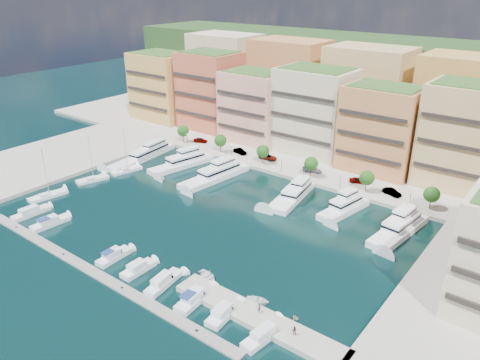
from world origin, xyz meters
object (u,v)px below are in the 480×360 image
Objects in this scene: tree_0 at (183,131)px; tender_0 at (207,276)px; lamppost_2 at (282,163)px; person_1 at (294,330)px; lamppost_0 at (187,138)px; cruiser_0 at (31,213)px; tree_4 at (367,178)px; cruiser_9 at (264,335)px; yacht_6 at (400,228)px; car_2 at (268,157)px; cruiser_1 at (50,223)px; sailboat_1 at (92,180)px; cruiser_8 at (223,314)px; sailboat_0 at (48,196)px; tree_2 at (263,151)px; sailboat_2 at (126,171)px; lamppost_3 at (341,178)px; yacht_4 at (293,195)px; cruiser_6 at (164,282)px; person_0 at (259,308)px; tree_1 at (220,140)px; cruiser_7 at (194,299)px; car_5 at (392,192)px; lamppost_4 at (411,197)px; tender_3 at (296,318)px; yacht_1 at (184,163)px; tender_2 at (258,300)px; car_3 at (312,170)px; car_4 at (358,180)px; cruiser_5 at (138,269)px; yacht_0 at (145,154)px; yacht_5 at (345,207)px; car_0 at (201,140)px; cruiser_4 at (114,256)px; tree_5 at (432,194)px; car_1 at (240,151)px; tree_3 at (311,164)px; yacht_2 at (217,174)px; lamppost_1 at (231,149)px.

tender_0 is at bearing -42.77° from tree_0.
lamppost_2 is 2.64× the size of person_1.
lamppost_0 reaches higher than cruiser_0.
tree_4 is 58.96m from cruiser_9.
yacht_6 is 49.60m from car_2.
cruiser_1 is 0.66× the size of sailboat_1.
sailboat_0 reaches higher than cruiser_8.
cruiser_0 is at bearing -113.62° from tree_2.
sailboat_2 is 23.42m from sailboat_0.
lamppost_3 is at bearing 0.00° from lamppost_0.
lamppost_3 is at bearing 55.30° from yacht_4.
tree_0 is 37.29m from sailboat_1.
person_1 reaches higher than cruiser_6.
sailboat_1 is at bearing 61.32° from person_0.
tree_0 is 40.08m from lamppost_2.
tree_1 is 72.13m from cruiser_7.
cruiser_7 is 1.73× the size of car_5.
lamppost_4 is 2.97× the size of tender_3.
tender_2 is (53.80, -37.65, -0.67)m from yacht_1.
yacht_4 is 16.49m from car_3.
tree_4 is 1.35× the size of lamppost_3.
car_4 is at bearing 135.95° from yacht_6.
tree_4 is 54.94m from person_0.
sailboat_2 is (-40.71, 31.10, -0.23)m from cruiser_5.
yacht_0 is 16.34× the size of person_1.
cruiser_8 and cruiser_9 have the same top height.
tender_0 is at bearing 151.67° from car_4.
sailboat_2 reaches higher than cruiser_6.
cruiser_8 is at bearing -49.88° from tree_1.
car_4 reaches higher than cruiser_8.
yacht_6 is 14.07× the size of tender_3.
lamppost_2 reaches higher than tender_2.
lamppost_2 is 25.82m from yacht_5.
lamppost_2 is at bearing 180.00° from lamppost_3.
cruiser_5 is 0.94× the size of cruiser_8.
yacht_5 is at bearing 43.30° from cruiser_1.
yacht_4 is at bearing -35.26° from tree_2.
car_2 is 1.27× the size of car_4.
car_0 reaches higher than tender_0.
cruiser_6 is at bearing -49.65° from yacht_1.
tree_4 is 0.28× the size of yacht_6.
tree_1 is 0.43× the size of sailboat_2.
cruiser_4 is 1.72× the size of car_4.
tree_5 is 0.29× the size of yacht_4.
car_2 is at bearing -69.67° from car_1.
tree_3 is 58.36m from cruiser_5.
cruiser_1 is at bearing -106.13° from yacht_2.
sailboat_1 is 79.16m from car_5.
lamppost_1 is 18.00m from lamppost_2.
cruiser_0 is at bearing 179.99° from cruiser_7.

